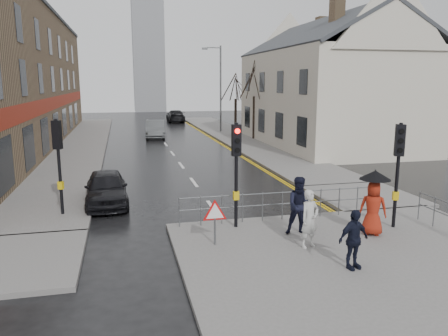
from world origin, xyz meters
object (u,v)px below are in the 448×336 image
pedestrian_b (300,206)px  car_mid (155,129)px  pedestrian_a (310,219)px  car_parked (106,188)px  pedestrian_d (353,239)px  pedestrian_with_umbrella (374,200)px

pedestrian_b → car_mid: size_ratio=0.39×
pedestrian_a → car_parked: pedestrian_a is taller
pedestrian_d → pedestrian_with_umbrella: bearing=35.7°
pedestrian_with_umbrella → car_mid: size_ratio=0.44×
pedestrian_a → pedestrian_with_umbrella: size_ratio=0.83×
pedestrian_with_umbrella → car_parked: pedestrian_with_umbrella is taller
pedestrian_b → car_parked: size_ratio=0.46×
pedestrian_a → pedestrian_with_umbrella: 2.40m
car_parked → pedestrian_d: bearing=-54.3°
pedestrian_b → pedestrian_d: 2.69m
pedestrian_b → car_mid: pedestrian_b is taller
pedestrian_a → pedestrian_with_umbrella: pedestrian_with_umbrella is taller
pedestrian_with_umbrella → pedestrian_a: bearing=-167.2°
pedestrian_b → car_mid: (-2.39, 26.34, -0.29)m
pedestrian_with_umbrella → car_mid: (-4.55, 26.88, -0.49)m
pedestrian_with_umbrella → pedestrian_d: (-1.86, -2.14, -0.34)m
pedestrian_b → pedestrian_with_umbrella: size_ratio=0.90×
pedestrian_d → car_mid: (-2.69, 29.01, -0.15)m
pedestrian_with_umbrella → pedestrian_d: bearing=-131.1°
car_parked → pedestrian_with_umbrella: bearing=-38.1°
pedestrian_b → pedestrian_d: pedestrian_b is taller
pedestrian_a → car_mid: size_ratio=0.36×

